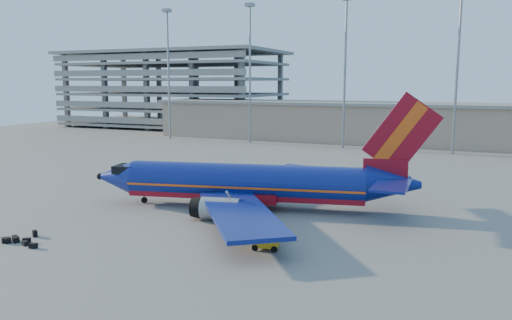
% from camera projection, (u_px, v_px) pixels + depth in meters
% --- Properties ---
extents(ground, '(220.00, 220.00, 0.00)m').
position_uv_depth(ground, '(284.00, 200.00, 54.09)').
color(ground, slate).
rests_on(ground, ground).
extents(terminal_building, '(122.00, 16.00, 8.50)m').
position_uv_depth(terminal_building, '(430.00, 124.00, 101.90)').
color(terminal_building, '#8A725F').
rests_on(terminal_building, ground).
extents(parking_garage, '(62.00, 32.00, 21.40)m').
position_uv_depth(parking_garage, '(174.00, 86.00, 143.96)').
color(parking_garage, slate).
rests_on(parking_garage, ground).
extents(light_mast_row, '(101.60, 1.60, 28.65)m').
position_uv_depth(light_mast_row, '(399.00, 55.00, 91.01)').
color(light_mast_row, gray).
rests_on(light_mast_row, ground).
extents(aircraft_main, '(34.37, 32.69, 11.80)m').
position_uv_depth(aircraft_main, '(253.00, 184.00, 50.20)').
color(aircraft_main, navy).
rests_on(aircraft_main, ground).
extents(baggage_tug, '(2.16, 1.54, 1.42)m').
position_uv_depth(baggage_tug, '(266.00, 240.00, 37.95)').
color(baggage_tug, gold).
rests_on(baggage_tug, ground).
extents(luggage_pile, '(3.83, 2.70, 0.54)m').
position_uv_depth(luggage_pile, '(20.00, 240.00, 39.64)').
color(luggage_pile, black).
rests_on(luggage_pile, ground).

